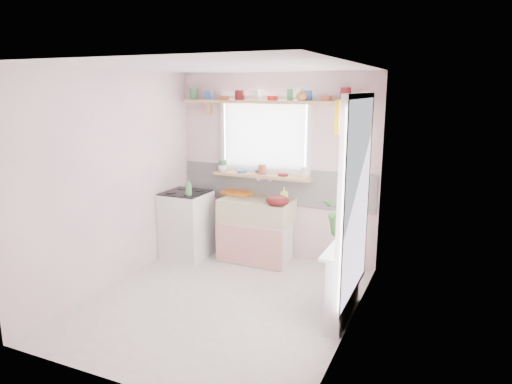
% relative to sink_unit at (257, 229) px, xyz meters
% --- Properties ---
extents(room, '(3.20, 3.20, 3.20)m').
position_rel_sink_unit_xyz_m(room, '(0.81, -0.43, 0.94)').
color(room, silver).
rests_on(room, ground).
extents(sink_unit, '(0.95, 0.65, 1.11)m').
position_rel_sink_unit_xyz_m(sink_unit, '(0.00, 0.00, 0.00)').
color(sink_unit, white).
rests_on(sink_unit, ground).
extents(cooker, '(0.58, 0.58, 0.93)m').
position_rel_sink_unit_xyz_m(cooker, '(-0.95, -0.24, 0.03)').
color(cooker, white).
rests_on(cooker, ground).
extents(radiator_ledge, '(0.22, 0.95, 0.78)m').
position_rel_sink_unit_xyz_m(radiator_ledge, '(1.45, -1.09, -0.03)').
color(radiator_ledge, white).
rests_on(radiator_ledge, ground).
extents(windowsill, '(1.40, 0.22, 0.04)m').
position_rel_sink_unit_xyz_m(windowsill, '(-0.00, 0.19, 0.71)').
color(windowsill, tan).
rests_on(windowsill, room).
extents(pine_shelf, '(2.52, 0.24, 0.04)m').
position_rel_sink_unit_xyz_m(pine_shelf, '(0.15, 0.18, 1.69)').
color(pine_shelf, tan).
rests_on(pine_shelf, room).
extents(shelf_crockery, '(2.47, 0.11, 0.12)m').
position_rel_sink_unit_xyz_m(shelf_crockery, '(0.15, 0.18, 1.76)').
color(shelf_crockery, '#3F7F4C').
rests_on(shelf_crockery, pine_shelf).
extents(sill_crockery, '(1.35, 0.11, 0.12)m').
position_rel_sink_unit_xyz_m(sill_crockery, '(-0.00, 0.19, 0.78)').
color(sill_crockery, '#3F7F4C').
rests_on(sill_crockery, windowsill).
extents(dish_tray, '(0.43, 0.34, 0.04)m').
position_rel_sink_unit_xyz_m(dish_tray, '(-0.38, 0.21, 0.44)').
color(dish_tray, orange).
rests_on(dish_tray, sink_unit).
extents(colander, '(0.35, 0.35, 0.13)m').
position_rel_sink_unit_xyz_m(colander, '(0.38, -0.19, 0.49)').
color(colander, '#4F0D0E').
rests_on(colander, sink_unit).
extents(jade_plant, '(0.47, 0.42, 0.50)m').
position_rel_sink_unit_xyz_m(jade_plant, '(1.36, -0.79, 0.59)').
color(jade_plant, '#37712D').
rests_on(jade_plant, radiator_ledge).
extents(fruit_bowl, '(0.36, 0.36, 0.08)m').
position_rel_sink_unit_xyz_m(fruit_bowl, '(1.36, -0.69, 0.38)').
color(fruit_bowl, silver).
rests_on(fruit_bowl, radiator_ledge).
extents(herb_pot, '(0.13, 0.11, 0.21)m').
position_rel_sink_unit_xyz_m(herb_pot, '(1.48, -0.95, 0.45)').
color(herb_pot, '#336C2B').
rests_on(herb_pot, radiator_ledge).
extents(soap_bottle_sink, '(0.10, 0.10, 0.19)m').
position_rel_sink_unit_xyz_m(soap_bottle_sink, '(0.37, 0.04, 0.51)').
color(soap_bottle_sink, '#E6F76D').
rests_on(soap_bottle_sink, sink_unit).
extents(sill_cup, '(0.15, 0.15, 0.10)m').
position_rel_sink_unit_xyz_m(sill_cup, '(-0.58, 0.13, 0.78)').
color(sill_cup, silver).
rests_on(sill_cup, windowsill).
extents(sill_bowl, '(0.21, 0.21, 0.05)m').
position_rel_sink_unit_xyz_m(sill_bowl, '(-0.04, 0.25, 0.76)').
color(sill_bowl, '#3251A5').
rests_on(sill_bowl, windowsill).
extents(shelf_vase, '(0.19, 0.19, 0.15)m').
position_rel_sink_unit_xyz_m(shelf_vase, '(0.56, 0.12, 1.78)').
color(shelf_vase, '#B26537').
rests_on(shelf_vase, pine_shelf).
extents(cooker_bottle, '(0.10, 0.10, 0.23)m').
position_rel_sink_unit_xyz_m(cooker_bottle, '(-0.79, -0.42, 0.60)').
color(cooker_bottle, '#468C4C').
rests_on(cooker_bottle, cooker).
extents(fruit, '(0.20, 0.14, 0.10)m').
position_rel_sink_unit_xyz_m(fruit, '(1.37, -0.69, 0.44)').
color(fruit, orange).
rests_on(fruit, fruit_bowl).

